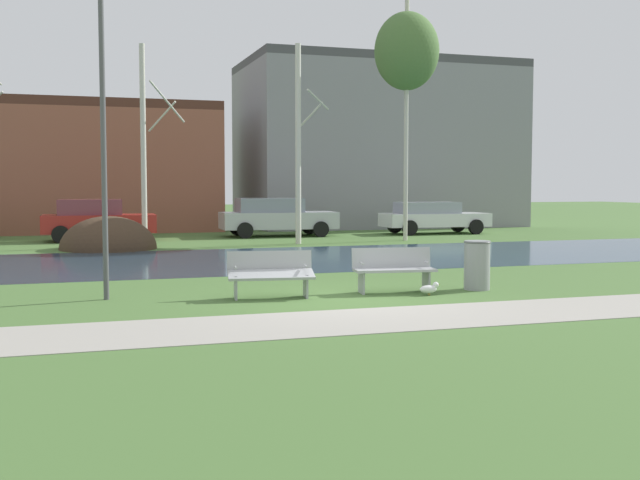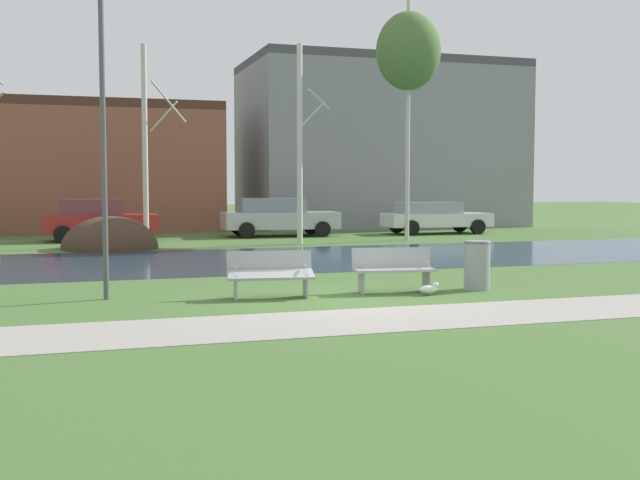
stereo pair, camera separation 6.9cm
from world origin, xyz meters
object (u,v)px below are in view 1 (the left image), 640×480
bench_right (394,268)px  seagull (429,289)px  streetlamp (102,90)px  parked_sedan_second_red (97,219)px  parked_wagon_fourth_white (433,217)px  bench_left (271,273)px  trash_bin (477,264)px  parked_hatch_third_silver (276,216)px

bench_right → seagull: size_ratio=3.90×
seagull → streetlamp: 7.10m
parked_sedan_second_red → parked_wagon_fourth_white: parked_sedan_second_red is taller
bench_left → bench_right: 2.49m
bench_left → parked_wagon_fourth_white: (11.43, 16.50, 0.27)m
bench_right → trash_bin: size_ratio=1.68×
streetlamp → parked_hatch_third_silver: size_ratio=1.21×
parked_hatch_third_silver → parked_wagon_fourth_white: parked_hatch_third_silver is taller
parked_hatch_third_silver → streetlamp: bearing=-114.8°
seagull → bench_right: bearing=128.7°
bench_left → streetlamp: bearing=165.9°
bench_left → parked_wagon_fourth_white: size_ratio=0.36×
trash_bin → streetlamp: 7.96m
parked_hatch_third_silver → parked_wagon_fourth_white: 6.92m
trash_bin → parked_wagon_fourth_white: (7.17, 16.64, 0.23)m
seagull → streetlamp: streetlamp is taller
trash_bin → parked_sedan_second_red: parked_sedan_second_red is taller
parked_wagon_fourth_white → streetlamp: bearing=-132.3°
bench_left → streetlamp: streetlamp is taller
bench_right → seagull: bearing=-51.3°
seagull → parked_hatch_third_silver: size_ratio=0.09×
trash_bin → parked_wagon_fourth_white: size_ratio=0.21×
parked_hatch_third_silver → parked_wagon_fourth_white: size_ratio=1.02×
seagull → trash_bin: bearing=20.0°
bench_right → parked_sedan_second_red: 17.21m
streetlamp → parked_hatch_third_silver: streetlamp is taller
bench_right → streetlamp: 6.42m
streetlamp → parked_sedan_second_red: bearing=88.7°
parked_sedan_second_red → parked_hatch_third_silver: size_ratio=0.88×
trash_bin → parked_wagon_fourth_white: bearing=66.7°
bench_left → parked_wagon_fourth_white: bearing=55.3°
seagull → parked_wagon_fourth_white: parked_wagon_fourth_white is taller
seagull → parked_hatch_third_silver: (1.54, 17.50, 0.69)m
streetlamp → parked_wagon_fourth_white: bearing=47.7°
bench_right → streetlamp: (-5.42, 0.74, 3.35)m
streetlamp → parked_hatch_third_silver: bearing=65.2°
seagull → parked_hatch_third_silver: bearing=85.0°
streetlamp → parked_sedan_second_red: streetlamp is taller
bench_right → parked_wagon_fourth_white: size_ratio=0.36×
trash_bin → streetlamp: size_ratio=0.17×
bench_left → seagull: bearing=-11.5°
seagull → parked_wagon_fourth_white: bearing=63.7°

